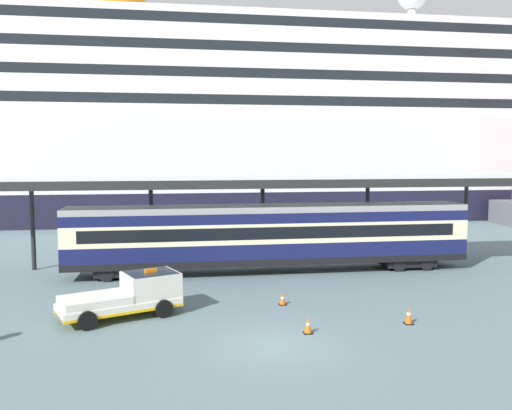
# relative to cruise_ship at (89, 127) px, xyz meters

# --- Properties ---
(ground_plane) EXTENTS (400.00, 400.00, 0.00)m
(ground_plane) POSITION_rel_cruise_ship_xyz_m (13.22, -45.68, -10.30)
(ground_plane) COLOR slate
(cruise_ship) EXTENTS (140.25, 23.19, 29.99)m
(cruise_ship) POSITION_rel_cruise_ship_xyz_m (0.00, 0.00, 0.00)
(cruise_ship) COLOR black
(cruise_ship) RESTS_ON ground
(platform_canopy) EXTENTS (36.25, 5.61, 6.01)m
(platform_canopy) POSITION_rel_cruise_ship_xyz_m (15.33, -32.71, -4.55)
(platform_canopy) COLOR silver
(platform_canopy) RESTS_ON ground
(train_carriage) EXTENTS (24.30, 2.81, 4.11)m
(train_carriage) POSITION_rel_cruise_ship_xyz_m (15.33, -33.14, -7.99)
(train_carriage) COLOR black
(train_carriage) RESTS_ON ground
(service_truck) EXTENTS (5.58, 3.86, 2.02)m
(service_truck) POSITION_rel_cruise_ship_xyz_m (7.57, -41.05, -9.31)
(service_truck) COLOR silver
(service_truck) RESTS_ON ground
(traffic_cone_near) EXTENTS (0.36, 0.36, 0.78)m
(traffic_cone_near) POSITION_rel_cruise_ship_xyz_m (19.31, -44.06, -9.91)
(traffic_cone_near) COLOR black
(traffic_cone_near) RESTS_ON ground
(traffic_cone_mid) EXTENTS (0.36, 0.36, 0.59)m
(traffic_cone_mid) POSITION_rel_cruise_ship_xyz_m (14.60, -40.36, -10.01)
(traffic_cone_mid) COLOR black
(traffic_cone_mid) RESTS_ON ground
(traffic_cone_far) EXTENTS (0.36, 0.36, 0.68)m
(traffic_cone_far) POSITION_rel_cruise_ship_xyz_m (14.78, -44.58, -9.96)
(traffic_cone_far) COLOR black
(traffic_cone_far) RESTS_ON ground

